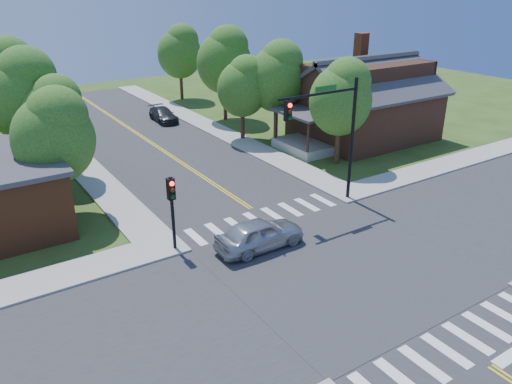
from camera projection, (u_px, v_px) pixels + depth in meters
ground at (340, 268)px, 22.67m from camera, size 100.00×100.00×0.00m
road_ns at (340, 268)px, 22.66m from camera, size 10.00×90.00×0.04m
road_ew at (340, 268)px, 22.66m from camera, size 90.00×10.00×0.04m
intersection_patch at (340, 268)px, 22.67m from camera, size 10.20×10.20×0.06m
sidewalk_ne at (354, 131)px, 42.76m from camera, size 40.00×40.00×0.14m
crosswalk_north at (264, 217)px, 27.42m from camera, size 8.85×2.00×0.01m
crosswalk_south at (457, 344)px, 17.88m from camera, size 8.85×2.00×0.01m
centerline at (340, 267)px, 22.65m from camera, size 0.30×90.00×0.01m
signal_mast_ne at (331, 124)px, 27.03m from camera, size 5.30×0.42×7.20m
signal_pole_nw at (172, 200)px, 23.10m from camera, size 0.34×0.42×3.80m
house_ne at (364, 98)px, 39.91m from camera, size 13.05×8.80×7.11m
tree_e_a at (342, 96)px, 33.62m from camera, size 4.36×4.15×7.42m
tree_e_b at (278, 75)px, 39.11m from camera, size 4.66×4.43×7.92m
tree_e_c at (225, 59)px, 44.52m from camera, size 4.98×4.73×8.47m
tree_e_d at (180, 50)px, 52.44m from camera, size 4.66×4.43×7.93m
tree_w_a at (55, 133)px, 25.89m from camera, size 4.24×4.03×7.21m
tree_w_b at (25, 93)px, 31.36m from camera, size 4.96×4.71×8.42m
tree_w_c at (8, 74)px, 37.92m from camera, size 4.88×4.63×8.29m
tree_house at (243, 85)px, 39.01m from camera, size 4.00×3.80×6.80m
tree_bldg at (55, 113)px, 30.73m from camera, size 4.05×3.85×6.89m
car_silver at (260, 235)px, 24.01m from camera, size 1.85×4.50×1.53m
car_dgrey at (163, 115)px, 45.67m from camera, size 2.18×4.40×1.22m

